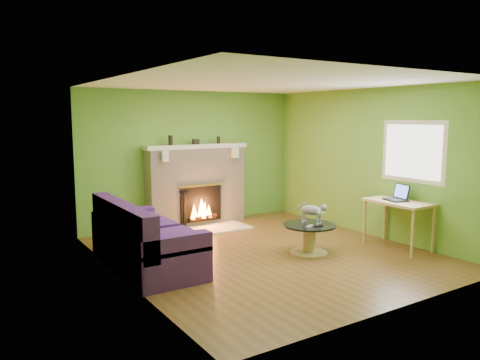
# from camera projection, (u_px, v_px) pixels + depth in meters

# --- Properties ---
(floor) EXTENTS (5.00, 5.00, 0.00)m
(floor) POSITION_uv_depth(u_px,v_px,m) (266.00, 253.00, 7.26)
(floor) COLOR brown
(floor) RESTS_ON ground
(ceiling) EXTENTS (5.00, 5.00, 0.00)m
(ceiling) POSITION_uv_depth(u_px,v_px,m) (267.00, 83.00, 6.91)
(ceiling) COLOR white
(ceiling) RESTS_ON wall_back
(wall_back) EXTENTS (5.00, 0.00, 5.00)m
(wall_back) POSITION_uv_depth(u_px,v_px,m) (192.00, 158.00, 9.18)
(wall_back) COLOR #59902F
(wall_back) RESTS_ON floor
(wall_front) EXTENTS (5.00, 0.00, 5.00)m
(wall_front) POSITION_uv_depth(u_px,v_px,m) (404.00, 192.00, 5.00)
(wall_front) COLOR #59902F
(wall_front) RESTS_ON floor
(wall_left) EXTENTS (0.00, 5.00, 5.00)m
(wall_left) POSITION_uv_depth(u_px,v_px,m) (122.00, 181.00, 5.89)
(wall_left) COLOR #59902F
(wall_left) RESTS_ON floor
(wall_right) EXTENTS (0.00, 5.00, 5.00)m
(wall_right) POSITION_uv_depth(u_px,v_px,m) (370.00, 162.00, 8.29)
(wall_right) COLOR #59902F
(wall_right) RESTS_ON floor
(window_frame) EXTENTS (0.00, 1.20, 1.20)m
(window_frame) POSITION_uv_depth(u_px,v_px,m) (413.00, 152.00, 7.50)
(window_frame) COLOR silver
(window_frame) RESTS_ON wall_right
(window_pane) EXTENTS (0.00, 1.06, 1.06)m
(window_pane) POSITION_uv_depth(u_px,v_px,m) (413.00, 152.00, 7.50)
(window_pane) COLOR white
(window_pane) RESTS_ON wall_right
(fireplace) EXTENTS (2.10, 0.46, 1.58)m
(fireplace) POSITION_uv_depth(u_px,v_px,m) (197.00, 186.00, 9.09)
(fireplace) COLOR beige
(fireplace) RESTS_ON floor
(hearth) EXTENTS (1.50, 0.75, 0.03)m
(hearth) POSITION_uv_depth(u_px,v_px,m) (210.00, 229.00, 8.76)
(hearth) COLOR beige
(hearth) RESTS_ON floor
(mantel) EXTENTS (2.10, 0.28, 0.08)m
(mantel) POSITION_uv_depth(u_px,v_px,m) (197.00, 146.00, 8.97)
(mantel) COLOR silver
(mantel) RESTS_ON fireplace
(sofa) EXTENTS (0.95, 2.11, 0.95)m
(sofa) POSITION_uv_depth(u_px,v_px,m) (143.00, 242.00, 6.54)
(sofa) COLOR #3F1960
(sofa) RESTS_ON floor
(coffee_table) EXTENTS (0.81, 0.81, 0.46)m
(coffee_table) POSITION_uv_depth(u_px,v_px,m) (309.00, 237.00, 7.22)
(coffee_table) COLOR tan
(coffee_table) RESTS_ON floor
(desk) EXTENTS (0.61, 1.04, 0.77)m
(desk) POSITION_uv_depth(u_px,v_px,m) (399.00, 207.00, 7.46)
(desk) COLOR tan
(desk) RESTS_ON floor
(cat) EXTENTS (0.35, 0.57, 0.34)m
(cat) POSITION_uv_depth(u_px,v_px,m) (311.00, 213.00, 7.25)
(cat) COLOR slate
(cat) RESTS_ON coffee_table
(remote_silver) EXTENTS (0.17, 0.10, 0.02)m
(remote_silver) POSITION_uv_depth(u_px,v_px,m) (310.00, 226.00, 7.04)
(remote_silver) COLOR gray
(remote_silver) RESTS_ON coffee_table
(remote_black) EXTENTS (0.16, 0.06, 0.02)m
(remote_black) POSITION_uv_depth(u_px,v_px,m) (318.00, 226.00, 7.05)
(remote_black) COLOR black
(remote_black) RESTS_ON coffee_table
(laptop) EXTENTS (0.38, 0.42, 0.26)m
(laptop) POSITION_uv_depth(u_px,v_px,m) (396.00, 192.00, 7.46)
(laptop) COLOR black
(laptop) RESTS_ON desk
(fire_tools) EXTENTS (0.20, 0.20, 0.75)m
(fire_tools) POSITION_uv_depth(u_px,v_px,m) (184.00, 210.00, 8.59)
(fire_tools) COLOR black
(fire_tools) RESTS_ON hearth
(mantel_vase_left) EXTENTS (0.08, 0.08, 0.18)m
(mantel_vase_left) POSITION_uv_depth(u_px,v_px,m) (171.00, 140.00, 8.70)
(mantel_vase_left) COLOR black
(mantel_vase_left) RESTS_ON mantel
(mantel_vase_right) EXTENTS (0.07, 0.07, 0.14)m
(mantel_vase_right) POSITION_uv_depth(u_px,v_px,m) (218.00, 140.00, 9.25)
(mantel_vase_right) COLOR black
(mantel_vase_right) RESTS_ON mantel
(mantel_box) EXTENTS (0.12, 0.08, 0.10)m
(mantel_box) POSITION_uv_depth(u_px,v_px,m) (196.00, 142.00, 8.98)
(mantel_box) COLOR black
(mantel_box) RESTS_ON mantel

